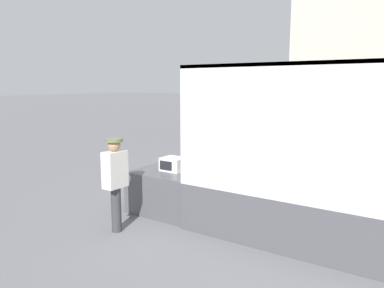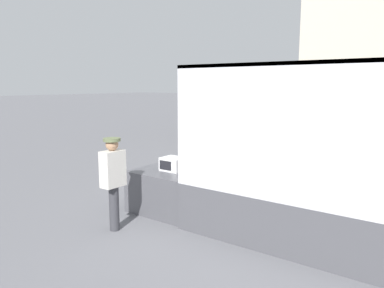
% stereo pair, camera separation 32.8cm
% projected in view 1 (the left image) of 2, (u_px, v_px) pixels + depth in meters
% --- Properties ---
extents(ground_plane, '(160.00, 160.00, 0.00)m').
position_uv_depth(ground_plane, '(215.00, 211.00, 7.97)').
color(ground_plane, slate).
extents(tailgate_deck, '(1.50, 2.34, 0.88)m').
position_uv_depth(tailgate_deck, '(186.00, 185.00, 8.32)').
color(tailgate_deck, '#4C4C51').
rests_on(tailgate_deck, ground).
extents(microwave, '(0.48, 0.41, 0.27)m').
position_uv_depth(microwave, '(174.00, 164.00, 7.81)').
color(microwave, white).
rests_on(microwave, tailgate_deck).
extents(portable_generator, '(0.59, 0.45, 0.62)m').
position_uv_depth(portable_generator, '(206.00, 152.00, 8.65)').
color(portable_generator, black).
rests_on(portable_generator, tailgate_deck).
extents(worker_person, '(0.31, 0.44, 1.72)m').
position_uv_depth(worker_person, '(115.00, 175.00, 6.69)').
color(worker_person, '#38383D').
rests_on(worker_person, ground).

